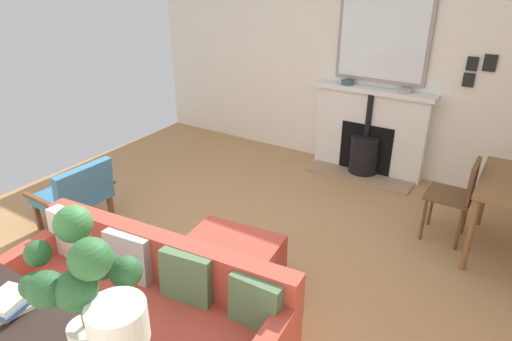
# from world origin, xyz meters

# --- Properties ---
(ground_plane) EXTENTS (5.59, 5.88, 0.01)m
(ground_plane) POSITION_xyz_m (0.00, 0.00, -0.00)
(ground_plane) COLOR #A87A4C
(wall_left) EXTENTS (0.12, 5.88, 2.65)m
(wall_left) POSITION_xyz_m (-2.80, 0.00, 1.33)
(wall_left) COLOR silver
(wall_left) RESTS_ON ground
(fireplace) EXTENTS (0.55, 1.45, 1.08)m
(fireplace) POSITION_xyz_m (-2.60, 0.37, 0.48)
(fireplace) COLOR #9E7A5B
(fireplace) RESTS_ON ground
(mirror_over_mantel) EXTENTS (0.04, 1.08, 1.00)m
(mirror_over_mantel) POSITION_xyz_m (-2.71, 0.37, 1.64)
(mirror_over_mantel) COLOR gray
(mantel_bowl_near) EXTENTS (0.16, 0.16, 0.05)m
(mantel_bowl_near) POSITION_xyz_m (-2.62, 0.02, 1.11)
(mantel_bowl_near) COLOR #334C56
(mantel_bowl_near) RESTS_ON fireplace
(mantel_bowl_far) EXTENTS (0.16, 0.16, 0.04)m
(mantel_bowl_far) POSITION_xyz_m (-2.62, 0.72, 1.10)
(mantel_bowl_far) COLOR #9E9384
(mantel_bowl_far) RESTS_ON fireplace
(sofa) EXTENTS (0.96, 2.08, 0.80)m
(sofa) POSITION_xyz_m (1.02, 0.11, 0.35)
(sofa) COLOR #B2B2B7
(sofa) RESTS_ON ground
(ottoman) EXTENTS (0.64, 0.82, 0.41)m
(ottoman) POSITION_xyz_m (0.12, 0.20, 0.25)
(ottoman) COLOR #B2B2B7
(ottoman) RESTS_ON ground
(armchair_accent) EXTENTS (0.70, 0.61, 0.73)m
(armchair_accent) POSITION_xyz_m (0.24, -1.57, 0.41)
(armchair_accent) COLOR brown
(armchair_accent) RESTS_ON ground
(console_table) EXTENTS (0.37, 1.76, 0.79)m
(console_table) POSITION_xyz_m (1.69, 0.11, 0.69)
(console_table) COLOR black
(console_table) RESTS_ON ground
(table_lamp_far_end) EXTENTS (0.25, 0.25, 0.43)m
(table_lamp_far_end) POSITION_xyz_m (1.69, 0.77, 1.12)
(table_lamp_far_end) COLOR beige
(table_lamp_far_end) RESTS_ON console_table
(potted_plant) EXTENTS (0.44, 0.48, 0.67)m
(potted_plant) POSITION_xyz_m (1.65, 0.51, 1.22)
(potted_plant) COLOR silver
(potted_plant) RESTS_ON console_table
(book_stack) EXTENTS (0.24, 0.24, 0.08)m
(book_stack) POSITION_xyz_m (1.70, -0.09, 0.83)
(book_stack) COLOR beige
(book_stack) RESTS_ON console_table
(dining_chair_near_fireplace) EXTENTS (0.40, 0.40, 0.83)m
(dining_chair_near_fireplace) POSITION_xyz_m (-1.54, 1.60, 0.50)
(dining_chair_near_fireplace) COLOR brown
(dining_chair_near_fireplace) RESTS_ON ground
(photo_gallery_row) EXTENTS (0.02, 0.29, 0.36)m
(photo_gallery_row) POSITION_xyz_m (-2.72, 1.42, 1.42)
(photo_gallery_row) COLOR black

